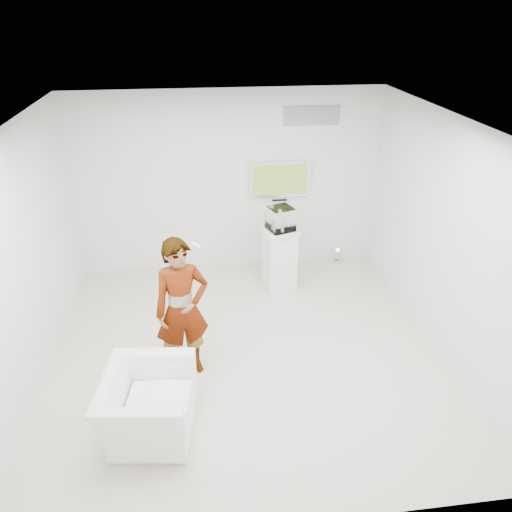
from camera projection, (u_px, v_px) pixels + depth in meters
name	position (u px, v px, depth m)	size (l,w,h in m)	color
room	(244.00, 251.00, 5.94)	(5.01, 5.01, 3.00)	beige
tv	(280.00, 179.00, 8.18)	(1.00, 0.08, 0.60)	silver
logo_decal	(312.00, 116.00, 7.81)	(0.90, 0.02, 0.30)	gray
person	(182.00, 309.00, 5.90)	(0.66, 0.43, 1.81)	white
armchair	(148.00, 404.00, 5.29)	(1.06, 0.93, 0.69)	white
pedestal	(279.00, 259.00, 7.91)	(0.49, 0.49, 1.02)	silver
floor_uplight	(337.00, 255.00, 8.86)	(0.16, 0.16, 0.25)	silver
vitrine	(280.00, 219.00, 7.59)	(0.36, 0.36, 0.36)	silver
console	(280.00, 224.00, 7.63)	(0.04, 0.14, 0.20)	silver
wii_remote	(196.00, 246.00, 5.77)	(0.04, 0.14, 0.04)	silver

